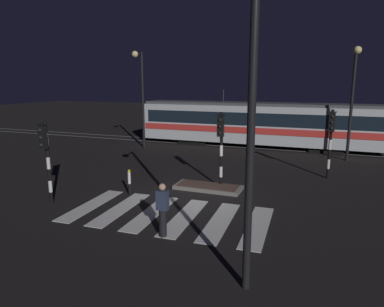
{
  "coord_description": "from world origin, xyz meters",
  "views": [
    {
      "loc": [
        5.05,
        -12.9,
        4.68
      ],
      "look_at": [
        -0.7,
        2.02,
        1.4
      ],
      "focal_mm": 32.41,
      "sensor_mm": 36.0,
      "label": 1
    }
  ],
  "objects_px": {
    "traffic_light_median_centre": "(221,139)",
    "bollard_island_edge": "(129,182)",
    "pedestrian_waiting_at_kerb": "(163,210)",
    "street_lamp_near_kerb": "(251,67)",
    "street_lamp_trackside_right": "(353,90)",
    "street_lamp_trackside_left": "(141,88)",
    "tram": "(257,123)",
    "traffic_light_corner_near_left": "(45,150)",
    "traffic_light_corner_far_right": "(331,134)"
  },
  "relations": [
    {
      "from": "traffic_light_median_centre",
      "to": "bollard_island_edge",
      "type": "relative_size",
      "value": 3.08
    },
    {
      "from": "pedestrian_waiting_at_kerb",
      "to": "street_lamp_near_kerb",
      "type": "bearing_deg",
      "value": -33.85
    },
    {
      "from": "traffic_light_median_centre",
      "to": "street_lamp_trackside_right",
      "type": "relative_size",
      "value": 0.51
    },
    {
      "from": "street_lamp_trackside_left",
      "to": "street_lamp_trackside_right",
      "type": "relative_size",
      "value": 1.02
    },
    {
      "from": "tram",
      "to": "pedestrian_waiting_at_kerb",
      "type": "bearing_deg",
      "value": -89.29
    },
    {
      "from": "traffic_light_corner_near_left",
      "to": "traffic_light_corner_far_right",
      "type": "height_order",
      "value": "traffic_light_corner_far_right"
    },
    {
      "from": "street_lamp_near_kerb",
      "to": "pedestrian_waiting_at_kerb",
      "type": "relative_size",
      "value": 4.66
    },
    {
      "from": "traffic_light_median_centre",
      "to": "street_lamp_trackside_left",
      "type": "distance_m",
      "value": 11.05
    },
    {
      "from": "traffic_light_corner_near_left",
      "to": "pedestrian_waiting_at_kerb",
      "type": "relative_size",
      "value": 1.91
    },
    {
      "from": "traffic_light_median_centre",
      "to": "street_lamp_trackside_right",
      "type": "distance_m",
      "value": 9.89
    },
    {
      "from": "street_lamp_trackside_left",
      "to": "traffic_light_corner_far_right",
      "type": "bearing_deg",
      "value": -17.25
    },
    {
      "from": "street_lamp_near_kerb",
      "to": "bollard_island_edge",
      "type": "relative_size",
      "value": 7.18
    },
    {
      "from": "traffic_light_corner_far_right",
      "to": "tram",
      "type": "bearing_deg",
      "value": 123.31
    },
    {
      "from": "street_lamp_trackside_left",
      "to": "street_lamp_trackside_right",
      "type": "xyz_separation_m",
      "value": [
        13.66,
        0.61,
        -0.07
      ]
    },
    {
      "from": "street_lamp_trackside_left",
      "to": "street_lamp_near_kerb",
      "type": "relative_size",
      "value": 0.85
    },
    {
      "from": "traffic_light_median_centre",
      "to": "pedestrian_waiting_at_kerb",
      "type": "relative_size",
      "value": 2.0
    },
    {
      "from": "street_lamp_trackside_right",
      "to": "pedestrian_waiting_at_kerb",
      "type": "bearing_deg",
      "value": -113.49
    },
    {
      "from": "traffic_light_corner_far_right",
      "to": "street_lamp_trackside_left",
      "type": "xyz_separation_m",
      "value": [
        -12.58,
        3.91,
        2.07
      ]
    },
    {
      "from": "traffic_light_median_centre",
      "to": "tram",
      "type": "relative_size",
      "value": 0.19
    },
    {
      "from": "tram",
      "to": "bollard_island_edge",
      "type": "xyz_separation_m",
      "value": [
        -2.88,
        -13.26,
        -1.19
      ]
    },
    {
      "from": "traffic_light_median_centre",
      "to": "street_lamp_trackside_left",
      "type": "height_order",
      "value": "street_lamp_trackside_left"
    },
    {
      "from": "tram",
      "to": "pedestrian_waiting_at_kerb",
      "type": "height_order",
      "value": "tram"
    },
    {
      "from": "traffic_light_corner_far_right",
      "to": "bollard_island_edge",
      "type": "xyz_separation_m",
      "value": [
        -7.83,
        -5.73,
        -1.7
      ]
    },
    {
      "from": "traffic_light_median_centre",
      "to": "traffic_light_corner_far_right",
      "type": "relative_size",
      "value": 1.0
    },
    {
      "from": "traffic_light_median_centre",
      "to": "street_lamp_trackside_right",
      "type": "xyz_separation_m",
      "value": [
        5.62,
        7.89,
        2.01
      ]
    },
    {
      "from": "traffic_light_median_centre",
      "to": "bollard_island_edge",
      "type": "xyz_separation_m",
      "value": [
        -3.29,
        -2.36,
        -1.7
      ]
    },
    {
      "from": "tram",
      "to": "bollard_island_edge",
      "type": "height_order",
      "value": "tram"
    },
    {
      "from": "traffic_light_corner_near_left",
      "to": "pedestrian_waiting_at_kerb",
      "type": "xyz_separation_m",
      "value": [
        5.42,
        -1.05,
        -1.28
      ]
    },
    {
      "from": "street_lamp_trackside_left",
      "to": "bollard_island_edge",
      "type": "relative_size",
      "value": 6.1
    },
    {
      "from": "street_lamp_trackside_left",
      "to": "bollard_island_edge",
      "type": "xyz_separation_m",
      "value": [
        4.75,
        -9.64,
        -3.77
      ]
    },
    {
      "from": "street_lamp_near_kerb",
      "to": "traffic_light_corner_near_left",
      "type": "bearing_deg",
      "value": 160.05
    },
    {
      "from": "traffic_light_corner_near_left",
      "to": "bollard_island_edge",
      "type": "xyz_separation_m",
      "value": [
        2.34,
        2.11,
        -1.6
      ]
    },
    {
      "from": "traffic_light_corner_near_left",
      "to": "tram",
      "type": "height_order",
      "value": "tram"
    },
    {
      "from": "traffic_light_median_centre",
      "to": "pedestrian_waiting_at_kerb",
      "type": "distance_m",
      "value": 5.69
    },
    {
      "from": "traffic_light_median_centre",
      "to": "tram",
      "type": "distance_m",
      "value": 10.93
    },
    {
      "from": "street_lamp_trackside_right",
      "to": "tram",
      "type": "bearing_deg",
      "value": 153.42
    },
    {
      "from": "traffic_light_corner_far_right",
      "to": "street_lamp_near_kerb",
      "type": "xyz_separation_m",
      "value": [
        -1.76,
        -10.89,
        2.73
      ]
    },
    {
      "from": "pedestrian_waiting_at_kerb",
      "to": "traffic_light_corner_far_right",
      "type": "bearing_deg",
      "value": 61.92
    },
    {
      "from": "street_lamp_trackside_right",
      "to": "pedestrian_waiting_at_kerb",
      "type": "xyz_separation_m",
      "value": [
        -5.83,
        -13.4,
        -3.39
      ]
    },
    {
      "from": "street_lamp_trackside_right",
      "to": "traffic_light_median_centre",
      "type": "bearing_deg",
      "value": -125.47
    },
    {
      "from": "traffic_light_corner_far_right",
      "to": "tram",
      "type": "xyz_separation_m",
      "value": [
        -4.95,
        7.53,
        -0.5
      ]
    },
    {
      "from": "traffic_light_corner_near_left",
      "to": "street_lamp_near_kerb",
      "type": "bearing_deg",
      "value": -19.95
    },
    {
      "from": "traffic_light_median_centre",
      "to": "street_lamp_trackside_right",
      "type": "height_order",
      "value": "street_lamp_trackside_right"
    },
    {
      "from": "traffic_light_corner_near_left",
      "to": "pedestrian_waiting_at_kerb",
      "type": "bearing_deg",
      "value": -10.96
    },
    {
      "from": "bollard_island_edge",
      "to": "traffic_light_median_centre",
      "type": "bearing_deg",
      "value": 35.61
    },
    {
      "from": "traffic_light_median_centre",
      "to": "tram",
      "type": "xyz_separation_m",
      "value": [
        -0.41,
        10.91,
        -0.5
      ]
    },
    {
      "from": "pedestrian_waiting_at_kerb",
      "to": "traffic_light_corner_near_left",
      "type": "bearing_deg",
      "value": 169.04
    },
    {
      "from": "traffic_light_corner_far_right",
      "to": "traffic_light_median_centre",
      "type": "bearing_deg",
      "value": -143.35
    },
    {
      "from": "traffic_light_corner_far_right",
      "to": "street_lamp_near_kerb",
      "type": "bearing_deg",
      "value": -99.18
    },
    {
      "from": "street_lamp_trackside_left",
      "to": "pedestrian_waiting_at_kerb",
      "type": "height_order",
      "value": "street_lamp_trackside_left"
    }
  ]
}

